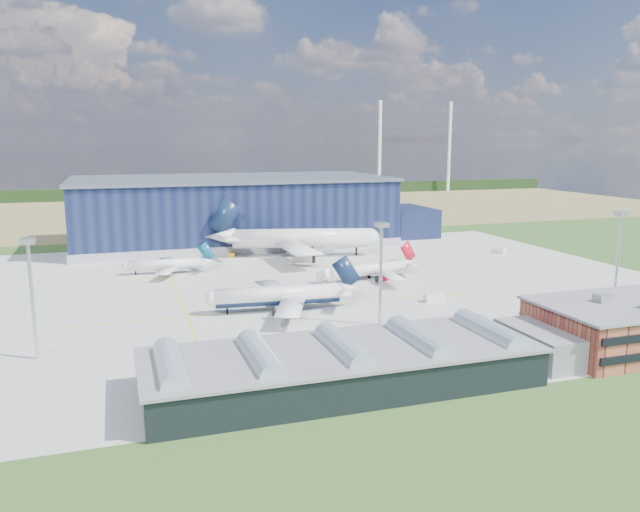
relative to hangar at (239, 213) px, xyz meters
The scene contains 21 objects.
ground 95.56m from the hangar, 91.70° to the right, with size 600.00×600.00×0.00m, color #2E5B22.
apron 85.64m from the hangar, 91.90° to the right, with size 220.00×160.00×0.08m.
farmland 125.76m from the hangar, 91.29° to the left, with size 600.00×220.00×0.01m, color #91814E.
treeline 205.36m from the hangar, 90.78° to the left, with size 600.00×8.00×8.00m, color black.
hangar is the anchor object (origin of this frame).
glass_concourse 155.28m from the hangar, 93.42° to the right, with size 78.00×23.00×8.60m.
light_mast_west 139.77m from the hangar, 116.71° to the right, with size 2.60×2.60×23.00m.
light_mast_center 125.07m from the hangar, 86.70° to the right, with size 2.60×2.60×23.00m.
light_mast_east 144.23m from the hangar, 59.95° to the right, with size 2.60×2.60×23.00m.
airliner_navy 107.56m from the hangar, 96.17° to the right, with size 38.66×37.82×12.61m, color silver, non-canonical shape.
airliner_red 85.79m from the hangar, 74.42° to the right, with size 31.23×30.55×10.18m, color silver, non-canonical shape.
airliner_widebody 42.44m from the hangar, 69.82° to the right, with size 61.60×60.26×20.09m, color silver, non-canonical shape.
airliner_regional 64.67m from the hangar, 121.53° to the right, with size 28.48×27.86×9.29m, color silver, non-canonical shape.
gse_tug_a 91.12m from the hangar, 85.84° to the right, with size 2.34×3.83×1.60m, color orange.
gse_van_a 114.54m from the hangar, 75.51° to the right, with size 2.22×5.08×2.22m, color silver.
gse_van_b 102.14m from the hangar, 33.65° to the right, with size 2.23×4.86×2.23m, color silver.
gse_tug_c 35.73m from the hangar, 105.53° to the right, with size 2.26×3.61×1.58m, color orange.
gse_cart_b 44.77m from the hangar, 51.21° to the right, with size 2.17×3.25×1.41m, color silver.
gse_van_c 150.59m from the hangar, 63.11° to the right, with size 2.42×5.05×2.42m, color silver.
airstair 84.07m from the hangar, 84.44° to the right, with size 1.84×4.61×2.95m, color silver.
car_b 135.33m from the hangar, 70.88° to the right, with size 1.22×3.49×1.15m, color #99999E.
Camera 1 is at (-44.68, -152.56, 40.53)m, focal length 35.00 mm.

